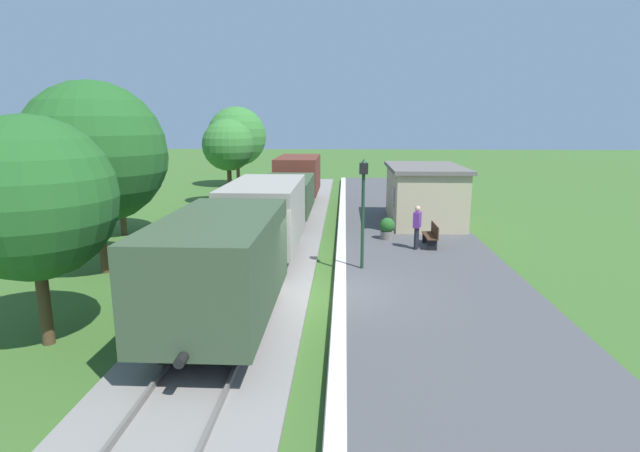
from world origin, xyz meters
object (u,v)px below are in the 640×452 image
freight_train (276,205)px  tree_trackside_mid (94,153)px  station_hut (424,194)px  tree_field_distant (237,136)px  lamp_post_near (363,194)px  tree_field_left (228,145)px  potted_planter (387,228)px  tree_trackside_far (118,157)px  tree_trackside_near (31,199)px  person_waiting (417,226)px  bench_near_hut (432,235)px

freight_train → tree_trackside_mid: bearing=-138.8°
station_hut → tree_field_distant: (-12.45, 15.06, 2.31)m
lamp_post_near → tree_field_left: tree_field_left is taller
station_hut → tree_trackside_mid: (-12.16, -8.18, 2.45)m
freight_train → tree_field_left: bearing=113.8°
freight_train → lamp_post_near: bearing=-52.3°
station_hut → potted_planter: (-2.08, -3.74, -0.93)m
freight_train → station_hut: size_ratio=4.48×
tree_trackside_mid → tree_field_left: bearing=85.7°
freight_train → lamp_post_near: size_ratio=7.03×
potted_planter → tree_trackside_far: (-11.96, 1.27, 2.84)m
lamp_post_near → tree_trackside_near: (-7.54, -5.67, 0.65)m
tree_trackside_far → tree_trackside_mid: bearing=-71.8°
tree_trackside_mid → tree_field_left: size_ratio=1.22×
freight_train → station_hut: station_hut is taller
potted_planter → tree_trackside_near: tree_trackside_near is taller
person_waiting → potted_planter: 1.96m
bench_near_hut → tree_trackside_mid: size_ratio=0.23×
station_hut → tree_trackside_near: size_ratio=1.09×
lamp_post_near → tree_trackside_near: size_ratio=0.70×
tree_trackside_near → tree_field_left: size_ratio=1.00×
station_hut → tree_field_left: bearing=150.8°
freight_train → tree_trackside_far: tree_trackside_far is taller
person_waiting → tree_trackside_mid: (-11.08, -2.82, 2.92)m
potted_planter → tree_trackside_near: bearing=-131.2°
potted_planter → tree_field_distant: tree_field_distant is taller
lamp_post_near → tree_field_left: bearing=118.7°
station_hut → lamp_post_near: bearing=-112.2°
tree_trackside_mid → tree_trackside_far: tree_trackside_mid is taller
station_hut → tree_field_distant: tree_field_distant is taller
tree_trackside_mid → tree_trackside_far: size_ratio=1.12×
bench_near_hut → tree_trackside_mid: 12.63m
tree_field_left → person_waiting: bearing=-49.1°
person_waiting → tree_trackside_near: tree_trackside_near is taller
tree_trackside_near → tree_field_left: 19.91m
station_hut → potted_planter: 4.38m
potted_planter → station_hut: bearing=60.9°
station_hut → freight_train: bearing=-152.8°
lamp_post_near → person_waiting: bearing=50.6°
person_waiting → freight_train: bearing=4.5°
potted_planter → lamp_post_near: size_ratio=0.25×
lamp_post_near → tree_field_left: 16.25m
person_waiting → tree_field_left: tree_field_left is taller
tree_trackside_mid → tree_trackside_far: bearing=108.2°
person_waiting → tree_field_distant: tree_field_distant is taller
freight_train → potted_planter: size_ratio=28.38×
tree_trackside_far → lamp_post_near: bearing=-27.4°
bench_near_hut → potted_planter: size_ratio=1.64×
bench_near_hut → person_waiting: (-0.65, -0.42, 0.46)m
bench_near_hut → tree_field_left: (-10.65, 11.13, 2.98)m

